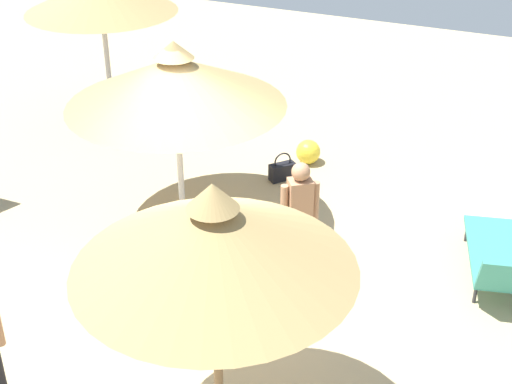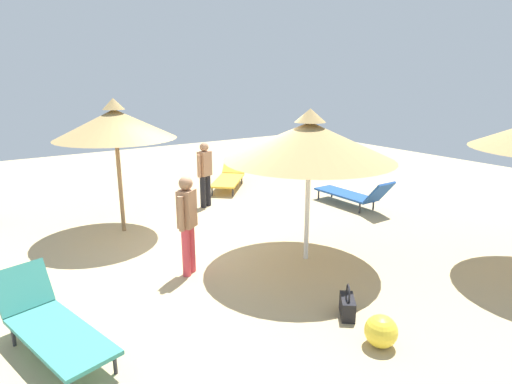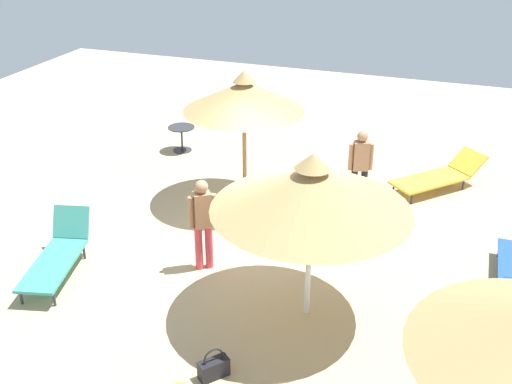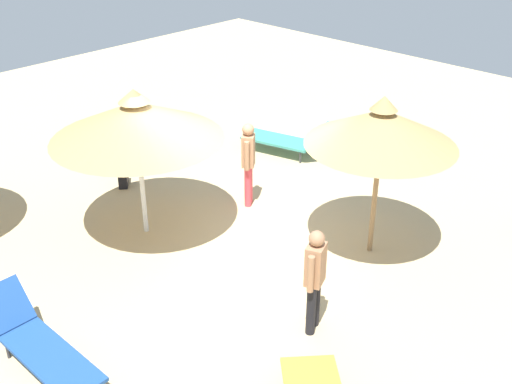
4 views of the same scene
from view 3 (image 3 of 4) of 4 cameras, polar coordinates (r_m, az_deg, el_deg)
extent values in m
cube|color=tan|center=(10.91, 1.63, -6.19)|extent=(24.00, 24.00, 0.10)
cylinder|color=olive|center=(12.30, -1.06, 4.20)|extent=(0.08, 0.08, 2.36)
cone|color=tan|center=(11.95, -1.10, 8.74)|extent=(2.34, 2.34, 0.57)
cone|color=tan|center=(11.84, -1.12, 10.53)|extent=(0.42, 0.42, 0.22)
cylinder|color=white|center=(9.02, 4.87, -5.41)|extent=(0.08, 0.08, 2.16)
cone|color=tan|center=(8.54, 5.12, 0.27)|extent=(2.83, 2.83, 0.63)
cone|color=tan|center=(8.37, 5.23, 2.83)|extent=(0.51, 0.51, 0.22)
cube|color=teal|center=(10.65, -18.05, -6.32)|extent=(1.01, 1.71, 0.05)
cylinder|color=#2D2D33|center=(10.13, -17.95, -9.22)|extent=(0.04, 0.04, 0.27)
cylinder|color=#2D2D33|center=(10.34, -20.67, -8.91)|extent=(0.04, 0.04, 0.27)
cylinder|color=#2D2D33|center=(11.16, -15.42, -5.29)|extent=(0.04, 0.04, 0.27)
cylinder|color=#2D2D33|center=(11.35, -17.92, -5.09)|extent=(0.04, 0.04, 0.27)
cube|color=teal|center=(11.24, -16.52, -2.62)|extent=(0.68, 0.44, 0.53)
cube|color=gold|center=(13.51, 15.55, 1.06)|extent=(1.62, 1.69, 0.05)
cylinder|color=#2D2D33|center=(12.95, 14.02, -0.60)|extent=(0.04, 0.04, 0.24)
cylinder|color=#2D2D33|center=(13.33, 12.44, 0.37)|extent=(0.04, 0.04, 0.24)
cylinder|color=#2D2D33|center=(13.86, 18.39, 0.64)|extent=(0.04, 0.04, 0.24)
cylinder|color=#2D2D33|center=(14.21, 16.80, 1.52)|extent=(0.04, 0.04, 0.24)
cube|color=gold|center=(14.14, 18.79, 2.65)|extent=(0.81, 0.80, 0.40)
cylinder|color=#2D2D33|center=(11.61, 21.31, -5.01)|extent=(0.04, 0.04, 0.25)
cylinder|color=#2D2D33|center=(10.42, 21.32, -8.82)|extent=(0.04, 0.04, 0.25)
cylinder|color=#D83F4C|center=(10.42, -5.24, -5.08)|extent=(0.13, 0.13, 0.80)
cylinder|color=#D83F4C|center=(10.44, -4.31, -4.95)|extent=(0.13, 0.13, 0.80)
cube|color=#A57554|center=(10.08, -4.92, -1.61)|extent=(0.35, 0.34, 0.60)
sphere|color=#A57554|center=(9.90, -5.01, 0.48)|extent=(0.22, 0.22, 0.22)
cylinder|color=#A57554|center=(10.07, -5.95, -1.88)|extent=(0.09, 0.09, 0.55)
cylinder|color=#A57554|center=(10.13, -3.89, -1.60)|extent=(0.09, 0.09, 0.55)
cylinder|color=black|center=(12.56, 8.89, 0.43)|extent=(0.13, 0.13, 0.78)
cylinder|color=black|center=(12.60, 9.78, 0.44)|extent=(0.13, 0.13, 0.78)
cube|color=#A57554|center=(12.30, 9.57, 3.30)|extent=(0.36, 0.31, 0.59)
sphere|color=#A57554|center=(12.15, 9.70, 5.03)|extent=(0.21, 0.21, 0.21)
cylinder|color=#A57554|center=(12.28, 8.64, 3.19)|extent=(0.09, 0.09, 0.54)
cylinder|color=#A57554|center=(12.35, 10.46, 3.19)|extent=(0.09, 0.09, 0.54)
cube|color=black|center=(8.47, -3.88, -15.79)|extent=(0.39, 0.42, 0.26)
torus|color=black|center=(8.35, -3.92, -14.87)|extent=(0.20, 0.23, 0.28)
cylinder|color=#2D2D33|center=(15.07, -6.84, 5.88)|extent=(0.64, 0.64, 0.02)
cylinder|color=#2D2D33|center=(15.18, -6.78, 4.80)|extent=(0.05, 0.05, 0.58)
cylinder|color=#2D2D33|center=(15.28, -6.72, 3.82)|extent=(0.45, 0.45, 0.02)
camera|label=1|loc=(16.20, -3.69, 24.57)|focal=51.05mm
camera|label=2|loc=(7.39, -46.78, -4.15)|focal=29.91mm
camera|label=4|loc=(15.74, 35.83, 21.65)|focal=43.83mm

